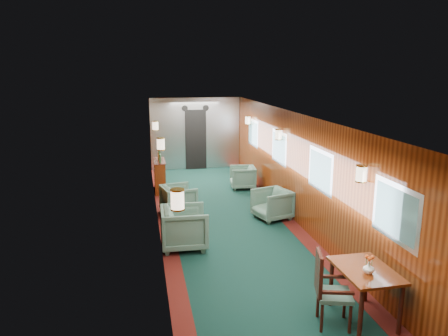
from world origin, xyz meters
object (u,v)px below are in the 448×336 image
object	(u,v)px
armchair_left_near	(184,228)
armchair_right_far	(243,177)
dining_table	(365,277)
side_chair	(327,286)
credenza	(160,176)
armchair_right_near	(272,204)
armchair_left_far	(179,199)

from	to	relation	value
armchair_left_near	armchair_right_far	xyz separation A→B (m)	(2.05, 3.89, -0.08)
dining_table	armchair_left_near	xyz separation A→B (m)	(-2.12, 2.89, -0.22)
side_chair	credenza	distance (m)	7.16
armchair_right_far	dining_table	bearing A→B (deg)	6.62
dining_table	armchair_right_near	size ratio (longest dim) A/B	1.32
dining_table	armchair_right_near	xyz separation A→B (m)	(-0.02, 4.13, -0.28)
credenza	armchair_left_far	bearing A→B (deg)	-80.06
dining_table	armchair_right_far	bearing A→B (deg)	89.86
side_chair	armchair_right_far	distance (m)	6.83
dining_table	armchair_left_near	world-z (taller)	armchair_left_near
credenza	armchair_left_near	size ratio (longest dim) A/B	1.32
side_chair	armchair_left_near	world-z (taller)	side_chair
armchair_right_far	armchair_right_near	bearing A→B (deg)	7.18
dining_table	side_chair	distance (m)	0.55
credenza	armchair_left_far	distance (m)	2.02
armchair_right_near	armchair_right_far	bearing A→B (deg)	164.48
side_chair	armchair_right_near	bearing A→B (deg)	97.45
credenza	armchair_left_far	world-z (taller)	credenza
dining_table	armchair_left_far	world-z (taller)	dining_table
credenza	armchair_right_near	bearing A→B (deg)	-49.22
credenza	armchair_left_near	distance (m)	4.01
armchair_right_far	side_chair	bearing A→B (deg)	2.05
dining_table	armchair_left_near	bearing A→B (deg)	125.52
credenza	armchair_right_far	xyz separation A→B (m)	(2.32, -0.11, -0.13)
side_chair	armchair_left_far	size ratio (longest dim) A/B	1.36
armchair_right_near	armchair_left_near	bearing A→B (deg)	-76.08
side_chair	armchair_left_near	distance (m)	3.32
armchair_left_far	dining_table	bearing A→B (deg)	-170.04
dining_table	armchair_right_far	xyz separation A→B (m)	(-0.07, 6.78, -0.30)
side_chair	armchair_right_near	xyz separation A→B (m)	(0.53, 4.16, -0.21)
side_chair	armchair_right_far	xyz separation A→B (m)	(0.47, 6.81, -0.23)
dining_table	armchair_right_far	size ratio (longest dim) A/B	1.42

